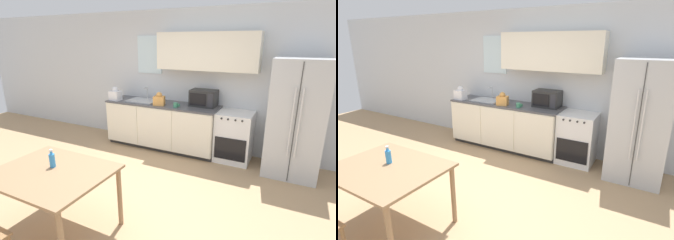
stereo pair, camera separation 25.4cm
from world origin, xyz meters
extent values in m
plane|color=tan|center=(0.00, 0.00, 0.00)|extent=(12.00, 12.00, 0.00)
cube|color=silver|center=(0.00, 2.26, 1.35)|extent=(12.00, 0.06, 2.70)
cube|color=silver|center=(-0.84, 2.22, 1.84)|extent=(0.55, 0.04, 0.75)
cube|color=silver|center=(0.43, 2.07, 1.93)|extent=(1.87, 0.32, 0.67)
cube|color=#333333|center=(-0.40, 1.94, 0.04)|extent=(2.27, 0.59, 0.08)
cube|color=silver|center=(-0.40, 1.91, 0.49)|extent=(2.27, 0.65, 0.82)
cube|color=silver|center=(-1.16, 1.58, 0.49)|extent=(0.74, 0.01, 0.80)
cube|color=silver|center=(-0.40, 1.58, 0.49)|extent=(0.74, 0.01, 0.80)
cube|color=silver|center=(0.35, 1.58, 0.49)|extent=(0.74, 0.01, 0.80)
cube|color=#4C4C51|center=(-0.40, 1.91, 0.91)|extent=(2.30, 0.68, 0.03)
cube|color=white|center=(1.05, 1.94, 0.45)|extent=(0.62, 0.59, 0.90)
cube|color=black|center=(1.05, 1.64, 0.31)|extent=(0.54, 0.01, 0.40)
cylinder|color=#262626|center=(0.88, 1.63, 0.85)|extent=(0.03, 0.02, 0.03)
cylinder|color=#262626|center=(0.99, 1.63, 0.85)|extent=(0.03, 0.02, 0.03)
cylinder|color=#262626|center=(1.11, 1.63, 0.85)|extent=(0.03, 0.02, 0.03)
cylinder|color=#262626|center=(1.22, 1.63, 0.85)|extent=(0.03, 0.02, 0.03)
cube|color=silver|center=(2.00, 1.86, 0.94)|extent=(0.80, 0.75, 1.87)
cube|color=#3F3F3F|center=(2.00, 1.48, 0.94)|extent=(0.01, 0.01, 1.81)
cylinder|color=silver|center=(1.95, 1.45, 0.97)|extent=(0.02, 0.02, 1.03)
cylinder|color=silver|center=(2.05, 1.45, 0.97)|extent=(0.02, 0.02, 1.03)
cube|color=#B7BABC|center=(-0.84, 1.91, 0.94)|extent=(0.59, 0.44, 0.02)
cylinder|color=silver|center=(-0.84, 2.09, 1.07)|extent=(0.02, 0.02, 0.25)
cylinder|color=silver|center=(-0.84, 2.02, 1.18)|extent=(0.02, 0.14, 0.02)
cube|color=#282828|center=(0.42, 2.04, 1.08)|extent=(0.49, 0.33, 0.31)
cube|color=black|center=(0.36, 1.87, 1.08)|extent=(0.31, 0.01, 0.22)
cube|color=#2D2D33|center=(0.59, 1.87, 1.08)|extent=(0.10, 0.01, 0.25)
cylinder|color=#3F8C66|center=(-0.02, 1.71, 0.97)|extent=(0.09, 0.09, 0.09)
torus|color=#3F8C66|center=(0.05, 1.71, 0.97)|extent=(0.02, 0.07, 0.07)
cube|color=white|center=(-1.40, 1.73, 1.02)|extent=(0.22, 0.19, 0.19)
sphere|color=white|center=(-1.40, 1.73, 1.15)|extent=(0.12, 0.12, 0.12)
cube|color=#DB994C|center=(-0.37, 1.73, 1.01)|extent=(0.25, 0.22, 0.17)
sphere|color=#DB994C|center=(-0.37, 1.73, 1.12)|extent=(0.14, 0.14, 0.11)
cube|color=#997551|center=(-0.29, -0.87, 0.76)|extent=(1.24, 0.97, 0.03)
cylinder|color=#997551|center=(0.27, -1.29, 0.37)|extent=(0.06, 0.06, 0.74)
cylinder|color=#997551|center=(-0.85, -0.45, 0.37)|extent=(0.06, 0.06, 0.74)
cylinder|color=#997551|center=(0.27, -0.45, 0.37)|extent=(0.06, 0.06, 0.74)
cylinder|color=#338CD8|center=(-0.36, -0.79, 0.85)|extent=(0.06, 0.06, 0.15)
cylinder|color=#338CD8|center=(-0.36, -0.79, 0.94)|extent=(0.03, 0.03, 0.04)
cylinder|color=white|center=(-0.36, -0.79, 0.97)|extent=(0.03, 0.03, 0.02)
camera|label=1|loc=(1.95, -2.58, 2.11)|focal=28.00mm
camera|label=2|loc=(2.17, -2.46, 2.11)|focal=28.00mm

